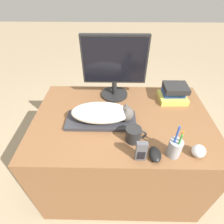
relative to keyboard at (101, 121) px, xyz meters
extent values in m
plane|color=#998466|center=(0.14, -0.33, -0.75)|extent=(12.00, 12.00, 0.00)
cube|color=brown|center=(0.14, 0.05, -0.38)|extent=(1.18, 0.76, 0.73)
cube|color=#2D2D33|center=(0.00, 0.00, 0.00)|extent=(0.44, 0.17, 0.02)
ellipsoid|color=white|center=(0.00, 0.00, 0.07)|extent=(0.37, 0.17, 0.11)
sphere|color=#4C4742|center=(0.16, 0.00, 0.06)|extent=(0.10, 0.10, 0.10)
cone|color=#4C4742|center=(0.16, -0.02, 0.11)|extent=(0.03, 0.03, 0.04)
cone|color=#4C4742|center=(0.16, 0.02, 0.11)|extent=(0.03, 0.03, 0.04)
cylinder|color=black|center=(0.08, 0.31, 0.00)|extent=(0.20, 0.20, 0.02)
cylinder|color=black|center=(0.08, 0.31, 0.06)|extent=(0.04, 0.04, 0.12)
cube|color=black|center=(0.08, 0.31, 0.27)|extent=(0.44, 0.03, 0.34)
cube|color=black|center=(0.08, 0.30, 0.27)|extent=(0.42, 0.01, 0.31)
ellipsoid|color=black|center=(0.30, -0.26, 0.01)|extent=(0.06, 0.10, 0.04)
cylinder|color=black|center=(0.19, -0.15, 0.03)|extent=(0.09, 0.09, 0.09)
torus|color=black|center=(0.24, -0.15, 0.03)|extent=(0.06, 0.01, 0.06)
cylinder|color=#939399|center=(0.40, -0.24, 0.04)|extent=(0.07, 0.07, 0.11)
cylinder|color=orange|center=(0.41, -0.24, 0.09)|extent=(0.01, 0.01, 0.13)
cylinder|color=black|center=(0.39, -0.23, 0.11)|extent=(0.01, 0.01, 0.15)
cylinder|color=#1E47B2|center=(0.38, -0.25, 0.12)|extent=(0.01, 0.01, 0.17)
cylinder|color=#338C38|center=(0.40, -0.26, 0.09)|extent=(0.01, 0.01, 0.13)
sphere|color=silver|center=(0.53, -0.25, 0.02)|extent=(0.07, 0.07, 0.07)
cube|color=#4C4C51|center=(0.22, -0.27, 0.05)|extent=(0.06, 0.03, 0.13)
cube|color=black|center=(0.22, -0.29, 0.03)|extent=(0.04, 0.00, 0.06)
cube|color=#CCC14C|center=(0.52, 0.25, 0.01)|extent=(0.20, 0.17, 0.04)
cube|color=navy|center=(0.52, 0.27, 0.05)|extent=(0.16, 0.12, 0.04)
cube|color=black|center=(0.53, 0.26, 0.09)|extent=(0.17, 0.14, 0.04)
camera|label=1|loc=(0.08, -0.82, 0.77)|focal=28.00mm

